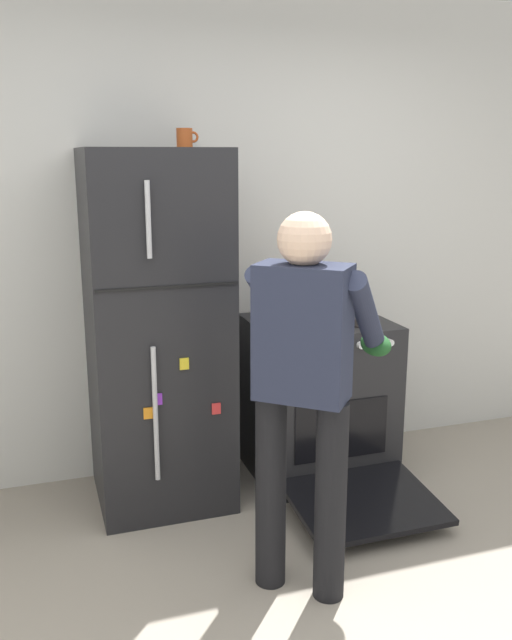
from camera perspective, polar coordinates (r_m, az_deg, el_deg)
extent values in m
cube|color=silver|center=(3.93, -3.07, 7.02)|extent=(6.00, 0.10, 2.70)
cube|color=black|center=(3.55, -8.27, -0.92)|extent=(0.68, 0.68, 1.84)
cube|color=black|center=(3.16, -7.33, 2.74)|extent=(0.67, 0.01, 0.01)
cylinder|color=#B7B7BC|center=(3.29, -8.40, -7.84)|extent=(0.02, 0.02, 0.67)
cylinder|color=#B7B7BC|center=(3.08, -9.00, 8.28)|extent=(0.02, 0.02, 0.34)
cube|color=red|center=(3.37, -3.34, -7.41)|extent=(0.04, 0.01, 0.06)
cube|color=purple|center=(3.29, -8.23, -6.58)|extent=(0.04, 0.01, 0.06)
cube|color=orange|center=(3.30, -9.00, -7.71)|extent=(0.04, 0.01, 0.06)
cube|color=yellow|center=(3.26, -6.02, -3.67)|extent=(0.04, 0.01, 0.06)
cube|color=black|center=(3.94, 5.17, -6.45)|extent=(0.76, 0.64, 0.90)
cube|color=black|center=(3.70, 7.16, -9.12)|extent=(0.53, 0.01, 0.32)
cylinder|color=black|center=(3.61, 3.57, -0.75)|extent=(0.17, 0.17, 0.01)
cylinder|color=black|center=(3.76, 8.74, -0.31)|extent=(0.17, 0.17, 0.01)
cylinder|color=black|center=(3.88, 1.99, 0.26)|extent=(0.17, 0.17, 0.01)
cylinder|color=black|center=(4.01, 6.88, 0.64)|extent=(0.17, 0.17, 0.01)
cylinder|color=silver|center=(3.43, 3.55, -2.63)|extent=(0.04, 0.03, 0.04)
cylinder|color=silver|center=(3.50, 6.13, -2.37)|extent=(0.04, 0.03, 0.04)
cylinder|color=silver|center=(3.57, 8.76, -2.10)|extent=(0.04, 0.03, 0.04)
cylinder|color=silver|center=(3.65, 11.14, -1.86)|extent=(0.04, 0.03, 0.04)
cube|color=black|center=(3.59, 9.04, -14.76)|extent=(0.72, 0.58, 0.08)
cylinder|color=black|center=(2.95, 1.24, -14.08)|extent=(0.13, 0.13, 0.86)
cylinder|color=black|center=(2.88, 6.25, -14.90)|extent=(0.13, 0.13, 0.86)
cube|color=#23283D|center=(2.66, 3.94, -1.07)|extent=(0.40, 0.38, 0.54)
sphere|color=beige|center=(2.59, 4.08, 6.75)|extent=(0.21, 0.21, 0.21)
sphere|color=#444444|center=(2.59, 4.06, 5.95)|extent=(0.15, 0.15, 0.15)
cylinder|color=#23283D|center=(2.91, 1.51, 1.08)|extent=(0.38, 0.43, 0.43)
cylinder|color=#23283D|center=(2.80, 9.21, 0.41)|extent=(0.38, 0.43, 0.43)
ellipsoid|color=#1E5123|center=(3.15, 2.84, -1.31)|extent=(0.12, 0.18, 0.10)
ellipsoid|color=#1E5123|center=(3.05, 9.98, -2.01)|extent=(0.12, 0.18, 0.10)
cylinder|color=orange|center=(3.69, 3.37, 0.64)|extent=(0.24, 0.24, 0.13)
cube|color=black|center=(3.63, 1.24, 1.17)|extent=(0.05, 0.03, 0.02)
cube|color=black|center=(3.74, 5.46, 1.47)|extent=(0.05, 0.03, 0.02)
cylinder|color=#B24C1E|center=(3.52, -6.00, 14.90)|extent=(0.08, 0.08, 0.10)
torus|color=#B24C1E|center=(3.53, -5.28, 14.99)|extent=(0.06, 0.01, 0.06)
cylinder|color=brown|center=(4.10, 8.07, 2.09)|extent=(0.05, 0.05, 0.17)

